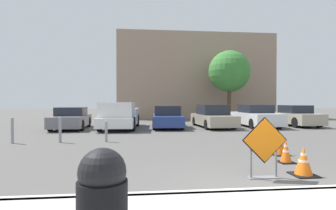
{
  "coord_description": "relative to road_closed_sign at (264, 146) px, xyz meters",
  "views": [
    {
      "loc": [
        -2.22,
        -4.34,
        1.66
      ],
      "look_at": [
        -0.43,
        13.17,
        1.44
      ],
      "focal_mm": 28.0,
      "sensor_mm": 36.0,
      "label": 1
    }
  ],
  "objects": [
    {
      "name": "traffic_cone_nearest",
      "position": [
        0.99,
        0.13,
        -0.4
      ],
      "size": [
        0.52,
        0.52,
        0.64
      ],
      "color": "black",
      "rests_on": "ground_plane"
    },
    {
      "name": "parked_car_third",
      "position": [
        1.98,
        11.25,
        -0.05
      ],
      "size": [
        2.08,
        4.59,
        1.47
      ],
      "rotation": [
        0.0,
        0.0,
        3.2
      ],
      "color": "#A39984",
      "rests_on": "ground_plane"
    },
    {
      "name": "building_facade_backdrop",
      "position": [
        2.89,
        21.91,
        3.52
      ],
      "size": [
        15.7,
        5.0,
        8.47
      ],
      "color": "gray",
      "rests_on": "ground_plane"
    },
    {
      "name": "traffic_cone_second",
      "position": [
        1.27,
        1.34,
        -0.41
      ],
      "size": [
        0.4,
        0.4,
        0.63
      ],
      "color": "black",
      "rests_on": "ground_plane"
    },
    {
      "name": "street_tree_behind_lot",
      "position": [
        5.02,
        16.87,
        3.6
      ],
      "size": [
        3.61,
        3.61,
        6.14
      ],
      "color": "#513823",
      "rests_on": "ground_plane"
    },
    {
      "name": "parked_car_second",
      "position": [
        -0.99,
        11.36,
        -0.07
      ],
      "size": [
        2.04,
        4.5,
        1.4
      ],
      "rotation": [
        0.0,
        0.0,
        3.09
      ],
      "color": "navy",
      "rests_on": "ground_plane"
    },
    {
      "name": "road_closed_sign",
      "position": [
        0.0,
        0.0,
        0.0
      ],
      "size": [
        1.0,
        0.2,
        1.34
      ],
      "color": "black",
      "rests_on": "ground_plane"
    },
    {
      "name": "bollard_second",
      "position": [
        -5.93,
        5.61,
        -0.16
      ],
      "size": [
        0.12,
        0.12,
        1.06
      ],
      "color": "gray",
      "rests_on": "ground_plane"
    },
    {
      "name": "traffic_cone_third",
      "position": [
        1.65,
        2.36,
        -0.37
      ],
      "size": [
        0.5,
        0.5,
        0.7
      ],
      "color": "black",
      "rests_on": "ground_plane"
    },
    {
      "name": "parked_car_nearest",
      "position": [
        -6.93,
        11.16,
        -0.09
      ],
      "size": [
        2.02,
        4.18,
        1.32
      ],
      "rotation": [
        0.0,
        0.0,
        3.18
      ],
      "color": "slate",
      "rests_on": "ground_plane"
    },
    {
      "name": "bollard_nearest",
      "position": [
        -4.09,
        5.61,
        -0.25
      ],
      "size": [
        0.12,
        0.12,
        0.87
      ],
      "color": "gray",
      "rests_on": "ground_plane"
    },
    {
      "name": "parked_car_fourth",
      "position": [
        4.95,
        11.33,
        -0.03
      ],
      "size": [
        1.99,
        4.4,
        1.45
      ],
      "rotation": [
        0.0,
        0.0,
        3.16
      ],
      "color": "silver",
      "rests_on": "ground_plane"
    },
    {
      "name": "pickup_truck",
      "position": [
        -3.98,
        10.77,
        0.03
      ],
      "size": [
        2.34,
        5.36,
        1.63
      ],
      "rotation": [
        0.0,
        0.0,
        3.08
      ],
      "color": "silver",
      "rests_on": "ground_plane"
    },
    {
      "name": "ground_plane",
      "position": [
        -0.43,
        8.94,
        -0.71
      ],
      "size": [
        96.0,
        96.0,
        0.0
      ],
      "primitive_type": "plane",
      "color": "#565451"
    },
    {
      "name": "parked_car_fifth",
      "position": [
        7.92,
        11.61,
        -0.05
      ],
      "size": [
        1.8,
        4.16,
        1.42
      ],
      "rotation": [
        0.0,
        0.0,
        3.13
      ],
      "color": "#A39984",
      "rests_on": "ground_plane"
    },
    {
      "name": "trash_bin",
      "position": [
        -3.04,
        -2.71,
        -0.04
      ],
      "size": [
        0.51,
        0.51,
        1.06
      ],
      "color": "black",
      "rests_on": "sidewalk_strip"
    },
    {
      "name": "curb_lip",
      "position": [
        -0.43,
        -1.06,
        -0.64
      ],
      "size": [
        24.56,
        0.2,
        0.14
      ],
      "color": "beige",
      "rests_on": "ground_plane"
    },
    {
      "name": "bollard_third",
      "position": [
        -7.78,
        5.61,
        -0.16
      ],
      "size": [
        0.12,
        0.12,
        1.04
      ],
      "color": "gray",
      "rests_on": "ground_plane"
    }
  ]
}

